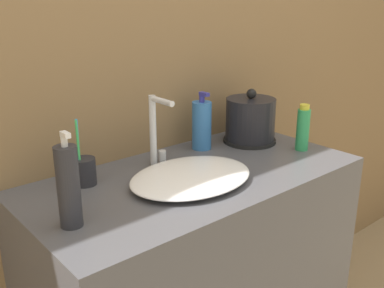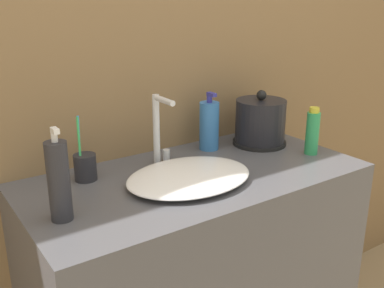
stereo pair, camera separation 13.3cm
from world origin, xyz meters
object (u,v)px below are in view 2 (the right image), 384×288
toothbrush_cup (85,166)px  lotion_bottle (209,125)px  electric_kettle (260,124)px  faucet (159,128)px  mouthwash_bottle (312,132)px  shampoo_bottle (59,181)px

toothbrush_cup → lotion_bottle: size_ratio=0.95×
electric_kettle → lotion_bottle: bearing=162.2°
faucet → mouthwash_bottle: faucet is taller
toothbrush_cup → mouthwash_bottle: toothbrush_cup is taller
mouthwash_bottle → toothbrush_cup: bearing=163.2°
lotion_bottle → mouthwash_bottle: lotion_bottle is taller
faucet → electric_kettle: 0.41m
lotion_bottle → electric_kettle: bearing=-17.8°
electric_kettle → toothbrush_cup: electric_kettle is taller
toothbrush_cup → faucet: bearing=-2.6°
mouthwash_bottle → electric_kettle: bearing=112.5°
electric_kettle → toothbrush_cup: (-0.65, 0.04, -0.03)m
faucet → shampoo_bottle: 0.43m
toothbrush_cup → electric_kettle: bearing=-3.5°
faucet → toothbrush_cup: bearing=177.4°
faucet → electric_kettle: faucet is taller
faucet → lotion_bottle: faucet is taller
shampoo_bottle → toothbrush_cup: bearing=55.1°
shampoo_bottle → mouthwash_bottle: shampoo_bottle is taller
faucet → toothbrush_cup: 0.26m
faucet → shampoo_bottle: size_ratio=0.97×
toothbrush_cup → shampoo_bottle: bearing=-124.9°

